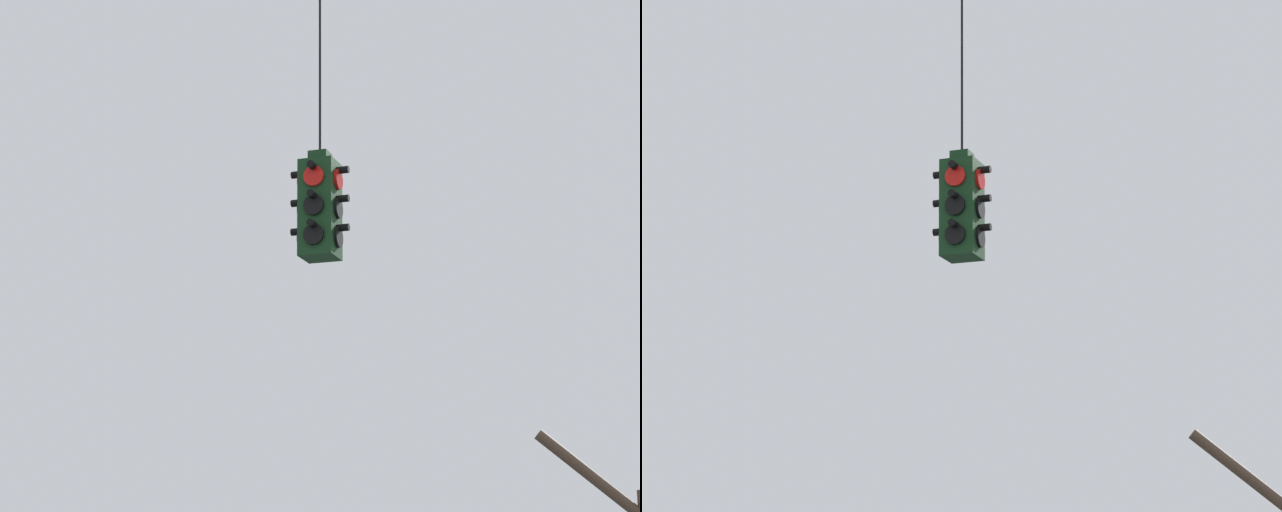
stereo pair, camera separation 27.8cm
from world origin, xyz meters
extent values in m
cube|color=#143819|center=(-0.71, -0.11, 5.15)|extent=(0.34, 0.34, 0.95)
cube|color=#143819|center=(-0.71, -0.11, 5.68)|extent=(0.19, 0.19, 0.10)
cylinder|color=black|center=(-0.71, -0.11, 6.89)|extent=(0.02, 0.02, 2.32)
cylinder|color=red|center=(-0.71, -0.30, 5.44)|extent=(0.20, 0.03, 0.20)
cylinder|color=black|center=(-0.71, -0.34, 5.53)|extent=(0.07, 0.12, 0.07)
cylinder|color=black|center=(-0.71, -0.30, 5.15)|extent=(0.20, 0.03, 0.20)
cylinder|color=black|center=(-0.71, -0.34, 5.24)|extent=(0.07, 0.12, 0.07)
cylinder|color=black|center=(-0.71, -0.30, 4.87)|extent=(0.20, 0.03, 0.20)
cylinder|color=black|center=(-0.71, -0.34, 4.96)|extent=(0.07, 0.12, 0.07)
cylinder|color=red|center=(-0.71, 0.07, 5.44)|extent=(0.20, 0.03, 0.20)
cylinder|color=black|center=(-0.71, 0.12, 5.53)|extent=(0.07, 0.12, 0.07)
cylinder|color=black|center=(-0.71, 0.07, 5.15)|extent=(0.20, 0.03, 0.20)
cylinder|color=black|center=(-0.71, 0.12, 5.24)|extent=(0.07, 0.12, 0.07)
cylinder|color=black|center=(-0.71, 0.07, 4.87)|extent=(0.20, 0.03, 0.20)
cylinder|color=black|center=(-0.71, 0.12, 4.96)|extent=(0.07, 0.12, 0.07)
cylinder|color=red|center=(-0.90, -0.11, 5.44)|extent=(0.03, 0.20, 0.20)
cylinder|color=black|center=(-0.94, -0.11, 5.53)|extent=(0.12, 0.07, 0.07)
cylinder|color=black|center=(-0.90, -0.11, 5.15)|extent=(0.03, 0.20, 0.20)
cylinder|color=black|center=(-0.94, -0.11, 5.24)|extent=(0.12, 0.07, 0.07)
cylinder|color=black|center=(-0.90, -0.11, 4.87)|extent=(0.03, 0.20, 0.20)
cylinder|color=black|center=(-0.94, -0.11, 4.96)|extent=(0.12, 0.07, 0.07)
cylinder|color=red|center=(-0.53, -0.11, 5.44)|extent=(0.03, 0.20, 0.20)
cylinder|color=black|center=(-0.48, -0.11, 5.53)|extent=(0.12, 0.07, 0.07)
cylinder|color=black|center=(-0.53, -0.11, 5.15)|extent=(0.03, 0.20, 0.20)
cylinder|color=black|center=(-0.48, -0.11, 5.24)|extent=(0.12, 0.07, 0.07)
cylinder|color=black|center=(-0.53, -0.11, 4.87)|extent=(0.03, 0.20, 0.20)
cylinder|color=black|center=(-0.48, -0.11, 4.96)|extent=(0.12, 0.07, 0.07)
cylinder|color=brown|center=(0.82, 7.51, 3.07)|extent=(1.64, 0.71, 1.40)
camera|label=1|loc=(3.03, -10.91, 1.86)|focal=70.00mm
camera|label=2|loc=(3.29, -10.82, 1.86)|focal=70.00mm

